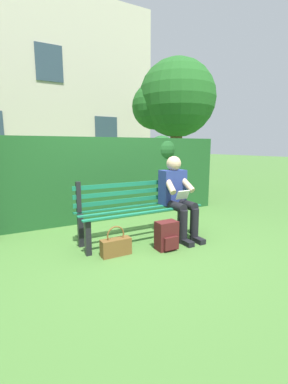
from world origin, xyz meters
TOP-DOWN VIEW (x-y plane):
  - ground at (0.00, 0.00)m, footprint 60.00×60.00m
  - park_bench at (0.00, -0.08)m, footprint 1.82×0.49m
  - person_seated at (-0.56, 0.10)m, footprint 0.44×0.73m
  - hedge_backdrop at (0.42, -1.51)m, footprint 5.67×0.69m
  - tree at (-2.94, -3.45)m, footprint 2.36×2.25m
  - building_facade at (-0.06, -8.10)m, footprint 7.99×2.84m
  - backpack at (-0.13, 0.48)m, footprint 0.28×0.25m
  - handbag at (0.53, 0.33)m, footprint 0.38×0.14m

SIDE VIEW (x-z plane):
  - ground at x=0.00m, z-range 0.00..0.00m
  - handbag at x=0.53m, z-range -0.07..0.31m
  - backpack at x=-0.13m, z-range 0.00..0.38m
  - park_bench at x=0.00m, z-range 0.02..0.90m
  - person_seated at x=-0.56m, z-range 0.04..1.25m
  - hedge_backdrop at x=0.42m, z-range 0.00..1.56m
  - tree at x=-2.94m, z-range 0.73..4.59m
  - building_facade at x=-0.06m, z-range 0.00..6.67m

